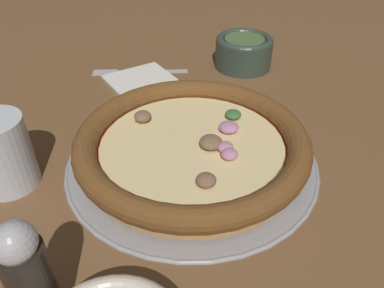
{
  "coord_description": "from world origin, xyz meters",
  "views": [
    {
      "loc": [
        0.19,
        0.34,
        0.31
      ],
      "look_at": [
        0.0,
        0.0,
        0.03
      ],
      "focal_mm": 35.0,
      "sensor_mm": 36.0,
      "label": 1
    }
  ],
  "objects_px": {
    "drinking_cup": "(1,153)",
    "napkin": "(139,78)",
    "pizza": "(192,143)",
    "pizza_tray": "(192,158)",
    "bowl_far": "(244,51)",
    "fork": "(134,72)",
    "pepper_shaker": "(30,278)"
  },
  "relations": [
    {
      "from": "pizza_tray",
      "to": "pizza",
      "type": "xyz_separation_m",
      "value": [
        -0.0,
        0.0,
        0.02
      ]
    },
    {
      "from": "drinking_cup",
      "to": "napkin",
      "type": "bearing_deg",
      "value": -143.57
    },
    {
      "from": "bowl_far",
      "to": "drinking_cup",
      "type": "relative_size",
      "value": 1.19
    },
    {
      "from": "bowl_far",
      "to": "napkin",
      "type": "bearing_deg",
      "value": -12.98
    },
    {
      "from": "pizza_tray",
      "to": "fork",
      "type": "xyz_separation_m",
      "value": [
        -0.03,
        -0.28,
        -0.0
      ]
    },
    {
      "from": "bowl_far",
      "to": "napkin",
      "type": "relative_size",
      "value": 0.91
    },
    {
      "from": "fork",
      "to": "napkin",
      "type": "bearing_deg",
      "value": 111.76
    },
    {
      "from": "pizza",
      "to": "pizza_tray",
      "type": "bearing_deg",
      "value": -24.78
    },
    {
      "from": "pizza",
      "to": "napkin",
      "type": "distance_m",
      "value": 0.25
    },
    {
      "from": "pizza_tray",
      "to": "pizza",
      "type": "distance_m",
      "value": 0.02
    },
    {
      "from": "fork",
      "to": "pepper_shaker",
      "type": "bearing_deg",
      "value": 85.98
    },
    {
      "from": "bowl_far",
      "to": "pepper_shaker",
      "type": "xyz_separation_m",
      "value": [
        0.44,
        0.33,
        0.03
      ]
    },
    {
      "from": "fork",
      "to": "drinking_cup",
      "type": "bearing_deg",
      "value": 67.67
    },
    {
      "from": "napkin",
      "to": "fork",
      "type": "xyz_separation_m",
      "value": [
        -0.0,
        -0.03,
        -0.0
      ]
    },
    {
      "from": "drinking_cup",
      "to": "napkin",
      "type": "xyz_separation_m",
      "value": [
        -0.25,
        -0.18,
        -0.04
      ]
    },
    {
      "from": "bowl_far",
      "to": "fork",
      "type": "relative_size",
      "value": 0.64
    },
    {
      "from": "bowl_far",
      "to": "drinking_cup",
      "type": "xyz_separation_m",
      "value": [
        0.44,
        0.14,
        0.01
      ]
    },
    {
      "from": "bowl_far",
      "to": "pepper_shaker",
      "type": "height_order",
      "value": "pepper_shaker"
    },
    {
      "from": "bowl_far",
      "to": "fork",
      "type": "distance_m",
      "value": 0.21
    },
    {
      "from": "pizza",
      "to": "bowl_far",
      "type": "xyz_separation_m",
      "value": [
        -0.23,
        -0.21,
        0.01
      ]
    },
    {
      "from": "pizza",
      "to": "drinking_cup",
      "type": "relative_size",
      "value": 3.33
    },
    {
      "from": "pizza",
      "to": "drinking_cup",
      "type": "height_order",
      "value": "drinking_cup"
    },
    {
      "from": "pizza",
      "to": "pepper_shaker",
      "type": "height_order",
      "value": "pepper_shaker"
    },
    {
      "from": "drinking_cup",
      "to": "fork",
      "type": "xyz_separation_m",
      "value": [
        -0.25,
        -0.21,
        -0.04
      ]
    },
    {
      "from": "fork",
      "to": "pizza",
      "type": "bearing_deg",
      "value": 110.48
    },
    {
      "from": "fork",
      "to": "pepper_shaker",
      "type": "xyz_separation_m",
      "value": [
        0.25,
        0.41,
        0.06
      ]
    },
    {
      "from": "napkin",
      "to": "pepper_shaker",
      "type": "height_order",
      "value": "pepper_shaker"
    },
    {
      "from": "napkin",
      "to": "pepper_shaker",
      "type": "xyz_separation_m",
      "value": [
        0.24,
        0.38,
        0.05
      ]
    },
    {
      "from": "pizza_tray",
      "to": "pepper_shaker",
      "type": "xyz_separation_m",
      "value": [
        0.22,
        0.13,
        0.05
      ]
    },
    {
      "from": "pizza_tray",
      "to": "bowl_far",
      "type": "xyz_separation_m",
      "value": [
        -0.23,
        -0.21,
        0.03
      ]
    },
    {
      "from": "drinking_cup",
      "to": "napkin",
      "type": "relative_size",
      "value": 0.77
    },
    {
      "from": "drinking_cup",
      "to": "pizza",
      "type": "bearing_deg",
      "value": 162.18
    }
  ]
}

